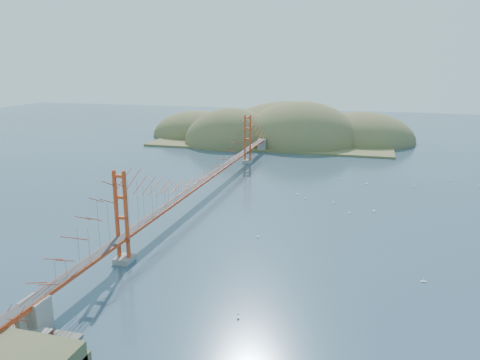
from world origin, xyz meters
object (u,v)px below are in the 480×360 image
(bridge, at_px, (206,159))
(fort, at_px, (27,337))
(sailboat_0, at_px, (349,212))
(sailboat_1, at_px, (305,198))

(bridge, relative_size, fort, 25.51)
(sailboat_0, bearing_deg, fort, -119.66)
(bridge, xyz_separation_m, fort, (0.40, -47.98, -6.34))
(bridge, distance_m, sailboat_1, 19.36)
(fort, height_order, sailboat_1, fort)
(bridge, relative_size, sailboat_0, 150.81)
(fort, relative_size, sailboat_0, 5.91)
(sailboat_1, bearing_deg, sailboat_0, -38.27)
(bridge, xyz_separation_m, sailboat_0, (25.97, -3.08, -6.87))
(sailboat_0, relative_size, sailboat_1, 0.99)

